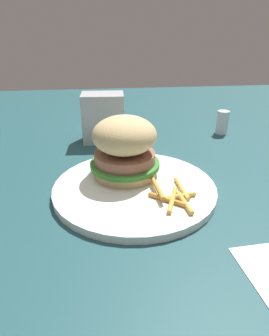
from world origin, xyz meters
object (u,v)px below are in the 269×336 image
sandwich (125,147)px  napkin_dispenser (103,118)px  plate (134,188)px  salt_shaker (222,122)px  fries_pile (173,195)px

sandwich → napkin_dispenser: (-0.19, -0.03, -0.01)m
plate → salt_shaker: bearing=136.3°
sandwich → napkin_dispenser: 0.20m
plate → sandwich: 0.07m
salt_shaker → fries_pile: bearing=-32.5°
plate → fries_pile: bearing=49.2°
napkin_dispenser → salt_shaker: size_ratio=1.93×
napkin_dispenser → fries_pile: bearing=111.6°
plate → salt_shaker: size_ratio=4.65×
plate → sandwich: bearing=-163.4°
sandwich → fries_pile: sandwich is taller
fries_pile → napkin_dispenser: bearing=-161.2°
sandwich → fries_pile: (0.08, 0.06, -0.04)m
sandwich → salt_shaker: 0.33m
plate → napkin_dispenser: 0.24m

